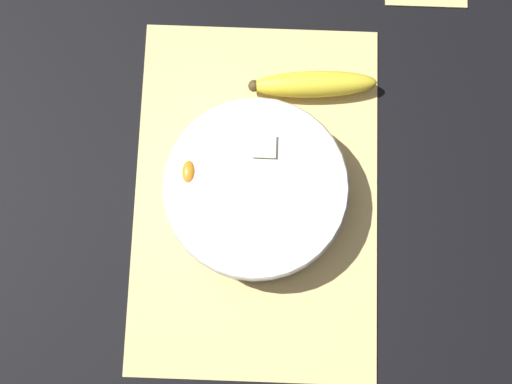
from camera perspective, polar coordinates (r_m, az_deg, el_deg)
ground_plane at (r=1.01m, az=0.00°, el=-0.37°), size 6.00×6.00×0.00m
bamboo_mat_center at (r=1.00m, az=0.00°, el=-0.34°), size 0.51×0.34×0.01m
fruit_salad_bowl at (r=0.96m, az=-0.03°, el=0.15°), size 0.25×0.25×0.07m
whole_banana at (r=1.03m, az=4.57°, el=8.59°), size 0.05×0.18×0.04m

